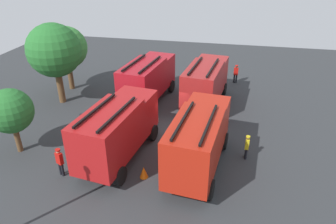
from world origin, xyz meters
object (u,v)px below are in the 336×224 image
at_px(fire_truck_1, 206,82).
at_px(firefighter_3, 236,73).
at_px(fire_truck_0, 199,138).
at_px(firefighter_2, 247,146).
at_px(fire_truck_3, 148,78).
at_px(tree_1, 54,51).
at_px(firefighter_1, 60,161).
at_px(firefighter_4, 83,123).
at_px(tree_0, 10,111).
at_px(traffic_cone_0, 144,172).
at_px(tree_2, 66,48).
at_px(firefighter_0, 212,70).
at_px(fire_truck_2, 118,128).

bearing_deg(fire_truck_1, firefighter_3, -16.41).
relative_size(fire_truck_0, firefighter_2, 4.56).
height_order(fire_truck_3, tree_1, tree_1).
bearing_deg(firefighter_1, firefighter_4, 33.37).
relative_size(fire_truck_3, tree_0, 1.71).
distance_m(firefighter_1, traffic_cone_0, 4.87).
bearing_deg(tree_2, firefighter_4, -147.39).
relative_size(firefighter_3, firefighter_4, 1.13).
height_order(firefighter_4, tree_1, tree_1).
relative_size(firefighter_3, tree_2, 0.31).
distance_m(firefighter_0, traffic_cone_0, 16.66).
bearing_deg(fire_truck_2, firefighter_3, -18.24).
height_order(fire_truck_0, fire_truck_3, same).
distance_m(fire_truck_3, firefighter_3, 9.53).
bearing_deg(firefighter_2, fire_truck_0, 34.26).
bearing_deg(firefighter_4, tree_1, -147.38).
xyz_separation_m(fire_truck_0, tree_0, (-0.58, 11.66, 0.78)).
height_order(firefighter_1, traffic_cone_0, firefighter_1).
relative_size(firefighter_0, tree_2, 0.30).
xyz_separation_m(fire_truck_2, tree_1, (6.73, 7.70, 2.40)).
distance_m(fire_truck_1, firefighter_0, 6.38).
xyz_separation_m(fire_truck_0, tree_2, (9.72, 13.27, 1.81)).
bearing_deg(firefighter_3, firefighter_0, -99.26).
bearing_deg(firefighter_4, fire_truck_2, 48.87).
bearing_deg(fire_truck_1, firefighter_2, -147.58).
bearing_deg(fire_truck_0, tree_1, 67.82).
bearing_deg(firefighter_1, tree_0, 89.97).
bearing_deg(firefighter_2, traffic_cone_0, 32.61).
distance_m(firefighter_2, firefighter_4, 11.38).
relative_size(fire_truck_3, firefighter_2, 4.59).
height_order(tree_0, tree_1, tree_1).
relative_size(fire_truck_2, firefighter_1, 4.11).
xyz_separation_m(fire_truck_3, traffic_cone_0, (-9.91, -2.40, -1.80)).
xyz_separation_m(fire_truck_1, traffic_cone_0, (-10.18, 2.47, -1.80)).
height_order(firefighter_1, tree_0, tree_0).
xyz_separation_m(firefighter_0, firefighter_2, (-13.31, -3.22, -0.08)).
relative_size(fire_truck_0, tree_0, 1.70).
xyz_separation_m(fire_truck_0, firefighter_3, (14.41, -2.00, -1.13)).
distance_m(fire_truck_0, fire_truck_2, 4.97).
relative_size(firefighter_3, tree_0, 0.42).
bearing_deg(tree_2, fire_truck_2, -139.20).
height_order(fire_truck_3, tree_0, tree_0).
xyz_separation_m(fire_truck_3, firefighter_3, (5.98, -7.34, -1.13)).
distance_m(fire_truck_1, firefighter_1, 13.19).
bearing_deg(fire_truck_0, tree_2, 59.93).
height_order(fire_truck_3, firefighter_2, fire_truck_3).
xyz_separation_m(tree_0, traffic_cone_0, (-0.90, -8.72, -2.58)).
bearing_deg(tree_1, fire_truck_2, -131.15).
relative_size(firefighter_0, tree_1, 0.26).
xyz_separation_m(firefighter_4, traffic_cone_0, (-3.73, -5.55, -0.53)).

